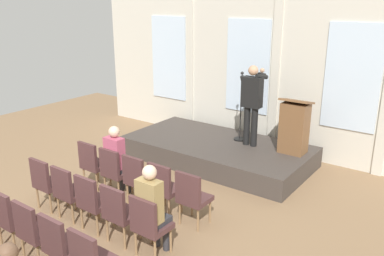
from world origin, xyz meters
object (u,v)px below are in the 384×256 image
Objects in this scene: chair_r0_c0 at (93,162)px; chair_r2_c1 at (10,215)px; audience_r0_c1 at (117,157)px; chair_r1_c2 at (92,200)px; chair_r1_c4 at (149,223)px; audience_r1_c4 at (152,206)px; chair_r2_c2 at (34,228)px; chair_r2_c3 at (61,243)px; chair_r1_c1 at (68,190)px; chair_r0_c2 at (138,177)px; chair_r0_c3 at (164,186)px; mic_stand at (240,126)px; chair_r1_c3 at (119,211)px; speaker at (252,100)px; chair_r0_c4 at (192,195)px; chair_r0_c1 at (114,169)px; chair_r1_c0 at (47,181)px; lectern at (294,127)px.

chair_r0_c0 is 1.00× the size of chair_r2_c1.
audience_r0_c1 is 1.43× the size of chair_r1_c2.
audience_r1_c4 is at bearing 90.00° from chair_r1_c4.
chair_r2_c2 is 0.58m from chair_r2_c3.
chair_r1_c1 is 1.00× the size of chair_r2_c2.
chair_r0_c2 is at bearing -7.84° from audience_r0_c1.
chair_r0_c3 is 1.17m from chair_r1_c4.
chair_r1_c3 is (0.25, -4.00, -0.24)m from mic_stand.
chair_r0_c4 is (0.49, -2.83, -0.92)m from speaker.
chair_r1_c4 is (2.33, -1.02, 0.00)m from chair_r0_c0.
chair_r0_c0 is 2.52m from audience_r1_c4.
audience_r0_c1 is 2.13m from chair_r2_c1.
chair_r0_c0 and chair_r1_c3 have the same top height.
chair_r0_c4 is at bearing 0.00° from chair_r0_c0.
chair_r0_c2 and chair_r0_c3 have the same top height.
chair_r0_c1 is at bearing -107.04° from mic_stand.
chair_r2_c1 is at bearing -60.24° from chair_r1_c0.
chair_r0_c1 is 2.02m from chair_r1_c4.
speaker is at bearing 80.00° from chair_r1_c2.
chair_r2_c3 is (-0.10, -4.86, -0.92)m from speaker.
chair_r2_c1 is at bearing -104.53° from speaker.
lectern is at bearing 55.07° from chair_r1_c0.
lectern is 1.23× the size of chair_r0_c0.
chair_r0_c3 is 2.04m from chair_r2_c3.
audience_r1_c4 is (1.17, 0.08, 0.23)m from chair_r1_c2.
chair_r2_c1 and chair_r2_c3 have the same top height.
chair_r1_c0 is 1.17m from chair_r2_c1.
speaker is at bearing 64.39° from chair_r1_c0.
audience_r1_c4 reaches higher than chair_r0_c2.
chair_r0_c2 is at bearing 0.00° from chair_r0_c1.
chair_r1_c3 is (1.17, 0.00, 0.00)m from chair_r1_c1.
chair_r0_c0 is at bearing 180.00° from chair_r0_c1.
chair_r1_c0 is at bearing 180.00° from chair_r1_c3.
chair_r1_c2 is (-1.17, -1.02, 0.00)m from chair_r0_c4.
chair_r2_c3 is (1.75, -2.04, 0.00)m from chair_r0_c0.
chair_r0_c0 is 1.00× the size of chair_r1_c0.
chair_r1_c0 is (0.00, -1.02, 0.00)m from chair_r0_c0.
lectern is at bearing 83.53° from audience_r1_c4.
audience_r0_c1 is 1.19m from chair_r0_c3.
audience_r1_c4 is at bearing -28.29° from chair_r0_c1.
lectern is 3.62m from audience_r0_c1.
audience_r0_c1 reaches higher than chair_r0_c0.
chair_r0_c0 is 1.00× the size of chair_r1_c2.
audience_r0_c1 is (-1.26, -2.75, -0.71)m from speaker.
chair_r0_c2 is 1.02m from chair_r1_c2.
chair_r2_c1 is 0.58m from chair_r2_c2.
chair_r0_c2 is 1.00× the size of chair_r2_c1.
chair_r1_c1 is (-0.58, -1.02, 0.00)m from chair_r0_c2.
chair_r0_c3 is 2.12m from chair_r2_c2.
chair_r2_c3 is (0.00, -1.02, 0.00)m from chair_r1_c3.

